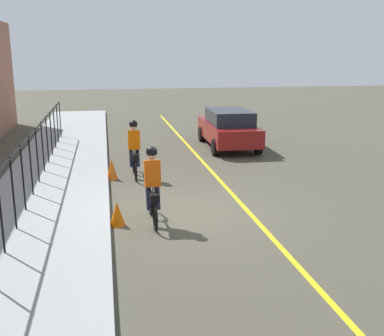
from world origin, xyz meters
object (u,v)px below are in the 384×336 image
(cyclist_lead, at_px, (134,149))
(traffic_cone_near, at_px, (112,169))
(cyclist_follow, at_px, (153,186))
(patrol_sedan, at_px, (228,128))
(traffic_cone_far, at_px, (117,213))

(cyclist_lead, xyz_separation_m, traffic_cone_near, (-0.11, 0.72, -0.58))
(cyclist_follow, bearing_deg, patrol_sedan, -25.74)
(traffic_cone_near, xyz_separation_m, traffic_cone_far, (-4.05, -0.05, -0.04))
(cyclist_follow, bearing_deg, traffic_cone_near, 12.05)
(patrol_sedan, distance_m, traffic_cone_far, 9.54)
(traffic_cone_near, height_order, traffic_cone_far, traffic_cone_near)
(cyclist_lead, height_order, cyclist_follow, same)
(patrol_sedan, bearing_deg, cyclist_follow, 155.88)
(traffic_cone_near, relative_size, traffic_cone_far, 1.16)
(traffic_cone_near, bearing_deg, cyclist_follow, -167.98)
(traffic_cone_near, bearing_deg, patrol_sedan, -49.27)
(traffic_cone_near, bearing_deg, cyclist_lead, -81.57)
(cyclist_lead, bearing_deg, cyclist_follow, -177.92)
(traffic_cone_far, bearing_deg, cyclist_follow, -92.32)
(traffic_cone_far, bearing_deg, cyclist_lead, -9.19)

